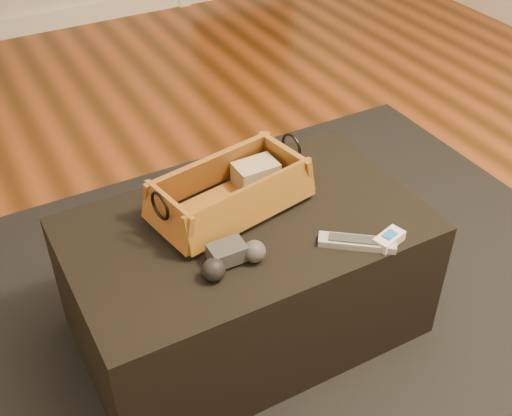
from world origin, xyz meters
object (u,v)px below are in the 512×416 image
tv_remote (228,206)px  silver_remote (357,242)px  game_controller (232,257)px  ottoman (247,278)px  cream_gadget (389,239)px  wicker_basket (230,193)px

tv_remote → silver_remote: size_ratio=1.25×
tv_remote → silver_remote: bearing=-66.3°
game_controller → ottoman: bearing=49.8°
silver_remote → cream_gadget: (0.08, -0.03, 0.00)m
ottoman → cream_gadget: cream_gadget is taller
ottoman → tv_remote: size_ratio=4.16×
tv_remote → silver_remote: 0.37m
ottoman → wicker_basket: 0.28m
wicker_basket → cream_gadget: (0.30, -0.34, -0.04)m
tv_remote → silver_remote: (0.24, -0.29, -0.02)m
ottoman → silver_remote: 0.38m
tv_remote → wicker_basket: wicker_basket is taller
silver_remote → game_controller: bearing=164.8°
cream_gadget → game_controller: bearing=163.1°
silver_remote → cream_gadget: size_ratio=1.93×
tv_remote → silver_remote: tv_remote is taller
ottoman → tv_remote: tv_remote is taller
ottoman → cream_gadget: (0.29, -0.26, 0.23)m
wicker_basket → ottoman: bearing=-85.4°
ottoman → cream_gadget: bearing=-41.4°
tv_remote → game_controller: (-0.09, -0.20, 0.00)m
wicker_basket → game_controller: wicker_basket is taller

